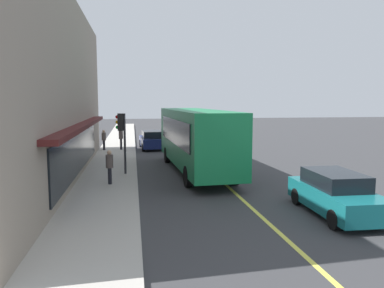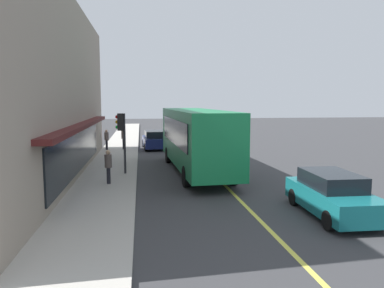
% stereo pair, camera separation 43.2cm
% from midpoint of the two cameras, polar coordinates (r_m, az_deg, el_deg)
% --- Properties ---
extents(ground, '(120.00, 120.00, 0.00)m').
position_cam_midpoint_polar(ground, '(23.74, 2.29, -3.05)').
color(ground, '#38383A').
extents(sidewalk, '(80.00, 2.90, 0.15)m').
position_cam_midpoint_polar(sidewalk, '(23.41, -11.43, -3.13)').
color(sidewalk, '#B2ADA3').
rests_on(sidewalk, ground).
extents(lane_centre_stripe, '(36.00, 0.16, 0.01)m').
position_cam_midpoint_polar(lane_centre_stripe, '(23.74, 2.29, -3.04)').
color(lane_centre_stripe, '#D8D14C').
rests_on(lane_centre_stripe, ground).
extents(bus, '(11.23, 3.02, 3.50)m').
position_cam_midpoint_polar(bus, '(20.77, 1.15, 1.08)').
color(bus, '#197F47').
rests_on(bus, ground).
extents(traffic_light, '(0.30, 0.52, 3.20)m').
position_cam_midpoint_polar(traffic_light, '(19.85, -10.21, 2.30)').
color(traffic_light, '#2D2D33').
rests_on(traffic_light, sidewalk).
extents(car_navy, '(4.39, 2.04, 1.52)m').
position_cam_midpoint_polar(car_navy, '(31.10, -5.39, 0.62)').
color(car_navy, navy).
rests_on(car_navy, ground).
extents(car_teal, '(4.34, 1.94, 1.52)m').
position_cam_midpoint_polar(car_teal, '(14.04, 21.60, -7.28)').
color(car_teal, '#14666B').
rests_on(car_teal, ground).
extents(pedestrian_mid_block, '(0.34, 0.34, 1.59)m').
position_cam_midpoint_polar(pedestrian_mid_block, '(17.65, -12.08, -2.98)').
color(pedestrian_mid_block, black).
rests_on(pedestrian_mid_block, sidewalk).
extents(pedestrian_by_curb, '(0.34, 0.34, 1.77)m').
position_cam_midpoint_polar(pedestrian_by_curb, '(29.91, -10.09, 1.22)').
color(pedestrian_by_curb, black).
rests_on(pedestrian_by_curb, sidewalk).
extents(pedestrian_waiting, '(0.34, 0.34, 1.59)m').
position_cam_midpoint_polar(pedestrian_waiting, '(29.94, -12.62, 0.94)').
color(pedestrian_waiting, black).
rests_on(pedestrian_waiting, sidewalk).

